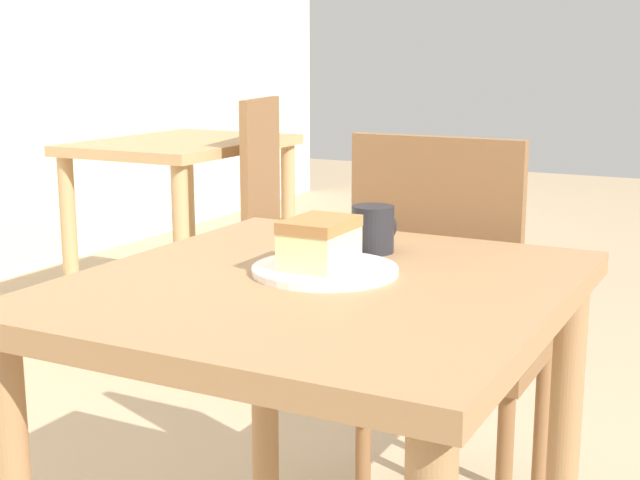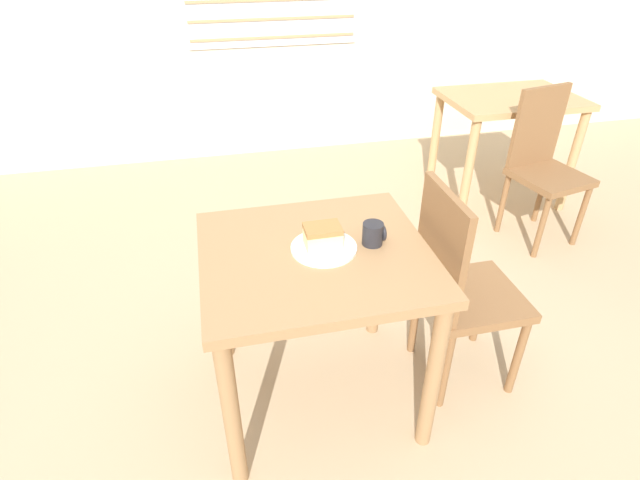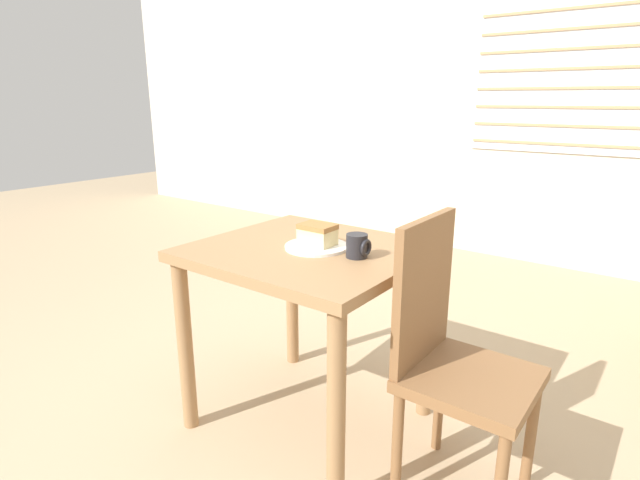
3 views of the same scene
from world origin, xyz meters
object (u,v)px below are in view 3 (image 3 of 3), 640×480
(dining_table_near, at_px, (309,279))
(chair_near_window, at_px, (451,354))
(plate, at_px, (317,247))
(coffee_mug, at_px, (358,246))
(cake_slice, at_px, (317,234))

(dining_table_near, bearing_deg, chair_near_window, -1.41)
(dining_table_near, distance_m, chair_near_window, 0.61)
(chair_near_window, distance_m, plate, 0.62)
(plate, height_order, coffee_mug, coffee_mug)
(dining_table_near, bearing_deg, cake_slice, 29.27)
(dining_table_near, bearing_deg, coffee_mug, 1.21)
(chair_near_window, relative_size, cake_slice, 7.17)
(cake_slice, bearing_deg, dining_table_near, -150.73)
(coffee_mug, bearing_deg, chair_near_window, -2.93)
(cake_slice, bearing_deg, plate, -72.73)
(plate, height_order, cake_slice, cake_slice)
(dining_table_near, relative_size, plate, 3.43)
(plate, bearing_deg, cake_slice, 107.27)
(chair_near_window, relative_size, coffee_mug, 11.06)
(dining_table_near, xyz_separation_m, chair_near_window, (0.60, -0.01, -0.12))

